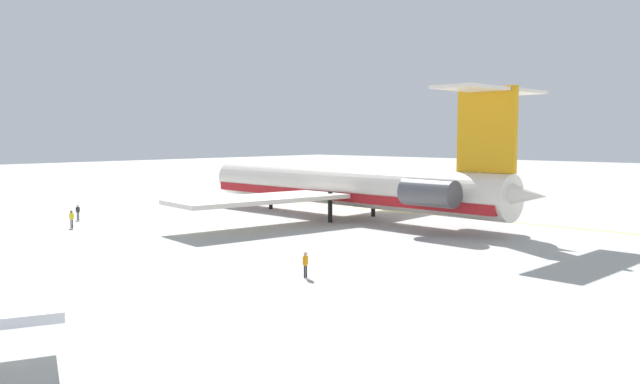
{
  "coord_description": "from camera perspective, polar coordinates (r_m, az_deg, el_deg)",
  "views": [
    {
      "loc": [
        -47.81,
        65.62,
        9.52
      ],
      "look_at": [
        -0.13,
        13.98,
        3.32
      ],
      "focal_mm": 35.66,
      "sensor_mm": 36.0,
      "label": 1
    }
  ],
  "objects": [
    {
      "name": "ground_crew_near_nose",
      "position": [
        70.86,
        -21.4,
        -2.09
      ],
      "size": [
        0.36,
        0.34,
        1.83
      ],
      "rotation": [
        0.0,
        0.0,
        2.31
      ],
      "color": "black",
      "rests_on": "ground"
    },
    {
      "name": "ground_crew_near_tail",
      "position": [
        42.99,
        -1.32,
        -6.24
      ],
      "size": [
        0.28,
        0.44,
        1.75
      ],
      "rotation": [
        0.0,
        0.0,
        6.17
      ],
      "color": "black",
      "rests_on": "ground"
    },
    {
      "name": "safety_cone_nose",
      "position": [
        103.48,
        -1.7,
        -0.09
      ],
      "size": [
        0.4,
        0.4,
        0.55
      ],
      "primitive_type": "cone",
      "color": "#EA590F",
      "rests_on": "ground"
    },
    {
      "name": "ground",
      "position": [
        81.75,
        6.6,
        -1.68
      ],
      "size": [
        348.67,
        348.67,
        0.0
      ],
      "primitive_type": "plane",
      "color": "#ADADA8"
    },
    {
      "name": "main_jetliner",
      "position": [
        72.57,
        2.9,
        0.56
      ],
      "size": [
        48.52,
        43.09,
        14.13
      ],
      "rotation": [
        0.0,
        0.0,
        -0.05
      ],
      "color": "silver",
      "rests_on": "ground"
    },
    {
      "name": "ground_crew_portside",
      "position": [
        77.31,
        -20.91,
        -1.54
      ],
      "size": [
        0.3,
        0.37,
        1.75
      ],
      "rotation": [
        0.0,
        0.0,
        2.49
      ],
      "color": "black",
      "rests_on": "ground"
    },
    {
      "name": "taxiway_centreline",
      "position": [
        81.27,
        6.47,
        -1.71
      ],
      "size": [
        109.08,
        3.13,
        0.01
      ],
      "primitive_type": "cube",
      "rotation": [
        0.0,
        0.0,
        0.03
      ],
      "color": "gold",
      "rests_on": "ground"
    }
  ]
}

